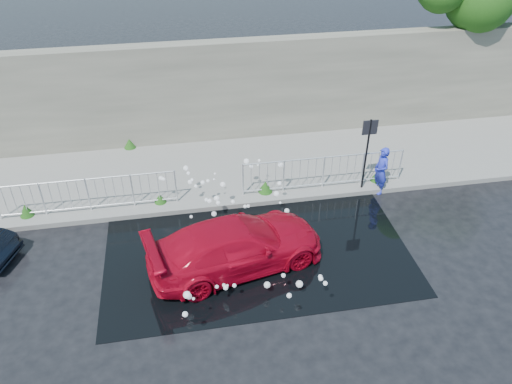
% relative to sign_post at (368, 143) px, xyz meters
% --- Properties ---
extents(ground, '(90.00, 90.00, 0.00)m').
position_rel_sign_post_xyz_m(ground, '(-4.20, -3.10, -1.72)').
color(ground, black).
rests_on(ground, ground).
extents(pavement, '(30.00, 4.00, 0.15)m').
position_rel_sign_post_xyz_m(pavement, '(-4.20, 1.90, -1.65)').
color(pavement, slate).
rests_on(pavement, ground).
extents(curb, '(30.00, 0.25, 0.16)m').
position_rel_sign_post_xyz_m(curb, '(-4.20, -0.10, -1.64)').
color(curb, slate).
rests_on(curb, ground).
extents(retaining_wall, '(30.00, 0.60, 3.50)m').
position_rel_sign_post_xyz_m(retaining_wall, '(-4.20, 4.10, 0.18)').
color(retaining_wall, '#59564B').
rests_on(retaining_wall, pavement).
extents(puddle, '(8.00, 5.00, 0.01)m').
position_rel_sign_post_xyz_m(puddle, '(-3.70, -2.10, -1.72)').
color(puddle, black).
rests_on(puddle, ground).
extents(sign_post, '(0.45, 0.06, 2.50)m').
position_rel_sign_post_xyz_m(sign_post, '(0.00, 0.00, 0.00)').
color(sign_post, black).
rests_on(sign_post, ground).
extents(railing_left, '(5.05, 0.05, 1.10)m').
position_rel_sign_post_xyz_m(railing_left, '(-8.20, 0.25, -0.99)').
color(railing_left, silver).
rests_on(railing_left, pavement).
extents(railing_right, '(5.05, 0.05, 1.10)m').
position_rel_sign_post_xyz_m(railing_right, '(-1.20, 0.25, -0.99)').
color(railing_right, silver).
rests_on(railing_right, pavement).
extents(weeds, '(12.17, 3.93, 0.38)m').
position_rel_sign_post_xyz_m(weeds, '(-4.47, 1.34, -1.40)').
color(weeds, '#164211').
rests_on(weeds, pavement).
extents(water_spray, '(3.70, 5.70, 1.11)m').
position_rel_sign_post_xyz_m(water_spray, '(-4.27, -1.62, -1.04)').
color(water_spray, white).
rests_on(water_spray, ground).
extents(red_car, '(4.81, 2.81, 1.31)m').
position_rel_sign_post_xyz_m(red_car, '(-4.30, -2.62, -1.07)').
color(red_car, '#A4061A').
rests_on(red_car, ground).
extents(person, '(0.46, 0.62, 1.55)m').
position_rel_sign_post_xyz_m(person, '(0.52, -0.10, -0.95)').
color(person, '#2631BF').
rests_on(person, ground).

